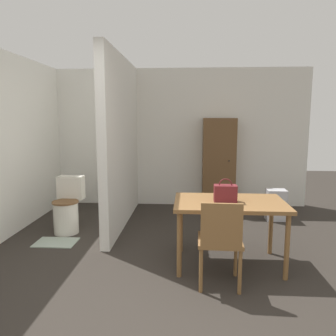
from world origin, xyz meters
TOP-DOWN VIEW (x-y plane):
  - ground_plane at (0.00, 0.00)m, footprint 16.00×16.00m
  - wall_back at (0.00, 3.79)m, footprint 5.07×0.12m
  - partition_wall at (-0.62, 2.59)m, footprint 0.12×2.28m
  - dining_table at (0.84, 1.20)m, footprint 1.19×0.77m
  - wooden_chair at (0.69, 0.69)m, footprint 0.43×0.43m
  - toilet at (-1.33, 2.15)m, footprint 0.37×0.51m
  - handbag at (0.79, 1.17)m, footprint 0.24×0.14m
  - wooden_cabinet at (0.93, 3.53)m, footprint 0.57×0.40m
  - bath_mat at (-1.33, 1.69)m, footprint 0.53×0.36m
  - space_heater at (1.79, 2.88)m, footprint 0.30×0.23m

SIDE VIEW (x-z plane):
  - ground_plane at x=0.00m, z-range 0.00..0.00m
  - bath_mat at x=-1.33m, z-range 0.00..0.01m
  - space_heater at x=1.79m, z-range 0.00..0.49m
  - toilet at x=-1.33m, z-range -0.05..0.73m
  - wooden_chair at x=0.69m, z-range 0.05..0.91m
  - dining_table at x=0.84m, z-range 0.28..1.00m
  - wooden_cabinet at x=0.93m, z-range 0.00..1.61m
  - handbag at x=0.79m, z-range 0.69..0.94m
  - wall_back at x=0.00m, z-range 0.00..2.50m
  - partition_wall at x=-0.62m, z-range 0.00..2.50m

